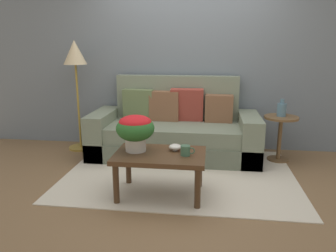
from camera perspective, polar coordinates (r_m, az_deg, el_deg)
name	(u,v)px	position (r m, az deg, el deg)	size (l,w,h in m)	color
ground_plane	(179,178)	(3.78, 1.91, -9.15)	(14.00, 14.00, 0.00)	brown
wall_back	(188,58)	(4.78, 3.60, 11.84)	(6.40, 0.12, 2.62)	slate
area_rug	(180,173)	(3.90, 2.10, -8.32)	(2.65, 1.92, 0.01)	beige
couch	(175,132)	(4.46, 1.19, -1.01)	(2.24, 0.91, 1.07)	#626B59
coffee_table	(160,159)	(3.25, -1.42, -5.88)	(0.89, 0.60, 0.45)	#442D1B
side_table	(280,130)	(4.46, 19.09, -0.73)	(0.43, 0.43, 0.60)	brown
floor_lamp	(75,63)	(4.78, -15.93, 10.55)	(0.35, 0.35, 1.56)	olive
potted_plant	(135,129)	(3.25, -5.76, -0.46)	(0.38, 0.38, 0.37)	#B7B2A8
coffee_mug	(186,151)	(3.15, 3.13, -4.32)	(0.14, 0.09, 0.10)	#3D664C
snack_bowl	(175,147)	(3.30, 1.26, -3.70)	(0.13, 0.13, 0.07)	silver
table_vase	(282,109)	(4.41, 19.31, 2.78)	(0.11, 0.11, 0.22)	slate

